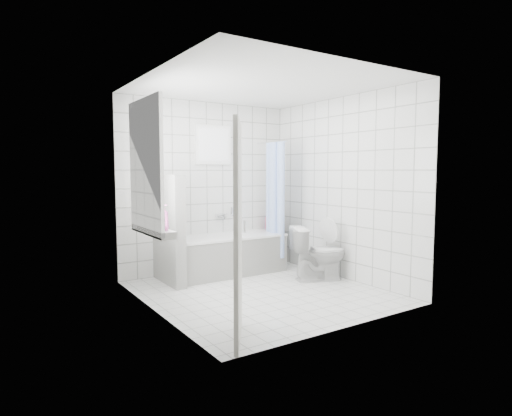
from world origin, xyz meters
TOP-DOWN VIEW (x-y plane):
  - ground at (0.00, 0.00)m, footprint 3.00×3.00m
  - ceiling at (0.00, 0.00)m, footprint 3.00×3.00m
  - wall_back at (0.00, 1.50)m, footprint 2.80×0.02m
  - wall_front at (0.00, -1.50)m, footprint 2.80×0.02m
  - wall_left at (-1.40, 0.00)m, footprint 0.02×3.00m
  - wall_right at (1.40, 0.00)m, footprint 0.02×3.00m
  - window_left at (-1.35, 0.30)m, footprint 0.01×0.90m
  - window_back at (0.10, 1.46)m, footprint 0.50×0.01m
  - window_sill at (-1.31, 0.30)m, footprint 0.18×1.02m
  - door at (-1.03, -1.15)m, footprint 0.48×0.69m
  - bathtub at (0.13, 1.12)m, footprint 1.74×0.77m
  - partition_wall at (-0.81, 1.07)m, footprint 0.15×0.85m
  - tiled_ledge at (1.11, 1.38)m, footprint 0.40×0.24m
  - toilet at (1.03, 0.06)m, footprint 0.86×0.67m
  - curtain_rod at (0.94, 1.10)m, footprint 0.02×0.80m
  - shower_curtain at (0.94, 0.97)m, footprint 0.14×0.48m
  - tub_faucet at (0.23, 1.46)m, footprint 0.18×0.06m
  - sill_bottles at (-1.30, 0.26)m, footprint 0.17×0.64m
  - ledge_bottles at (1.11, 1.35)m, footprint 0.20×0.17m

SIDE VIEW (x-z plane):
  - ground at x=0.00m, z-range 0.00..0.00m
  - tiled_ledge at x=1.11m, z-range 0.00..0.55m
  - bathtub at x=0.13m, z-range 0.00..0.58m
  - toilet at x=1.03m, z-range 0.00..0.77m
  - ledge_bottles at x=1.11m, z-range 0.54..0.81m
  - partition_wall at x=-0.81m, z-range 0.00..1.50m
  - tub_faucet at x=0.23m, z-range 0.82..0.88m
  - window_sill at x=-1.31m, z-range 0.82..0.90m
  - door at x=-1.03m, z-range 0.00..2.00m
  - sill_bottles at x=-1.30m, z-range 0.88..1.21m
  - shower_curtain at x=0.94m, z-range 0.21..1.99m
  - wall_back at x=0.00m, z-range 0.00..2.60m
  - wall_front at x=0.00m, z-range 0.00..2.60m
  - wall_left at x=-1.40m, z-range 0.00..2.60m
  - wall_right at x=1.40m, z-range 0.00..2.60m
  - window_left at x=-1.35m, z-range 0.90..2.30m
  - window_back at x=0.10m, z-range 1.70..2.20m
  - curtain_rod at x=0.94m, z-range 1.99..2.01m
  - ceiling at x=0.00m, z-range 2.60..2.60m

